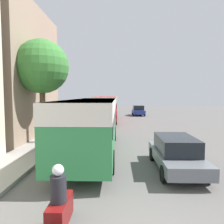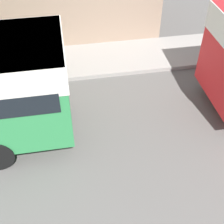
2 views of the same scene
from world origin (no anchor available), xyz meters
The scene contains 0 objects.
Camera 2 is at (5.00, 14.21, 6.69)m, focal length 50.00 mm.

